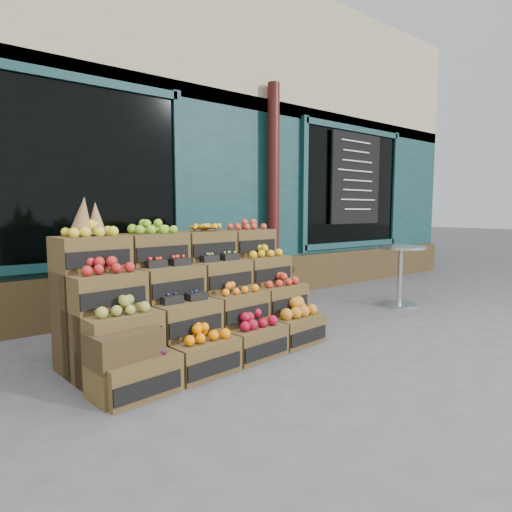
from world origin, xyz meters
TOP-DOWN VIEW (x-y plane):
  - ground at (0.00, 0.00)m, footprint 60.00×60.00m
  - shop_facade at (0.00, 5.11)m, footprint 12.00×6.24m
  - crate_display at (-1.03, 0.58)m, footprint 2.42×1.35m
  - spare_crates at (-1.92, 0.06)m, footprint 0.52×0.39m
  - bistro_table at (2.22, 0.51)m, footprint 0.67×0.67m
  - shopkeeper at (-1.19, 2.80)m, footprint 0.84×0.69m

SIDE VIEW (x-z plane):
  - ground at x=0.00m, z-range 0.00..0.00m
  - spare_crates at x=-1.92m, z-range 0.00..0.48m
  - crate_display at x=-1.03m, z-range -0.28..1.17m
  - bistro_table at x=2.22m, z-range 0.10..0.95m
  - shopkeeper at x=-1.19m, z-range 0.00..2.00m
  - shop_facade at x=0.00m, z-range 0.00..4.80m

